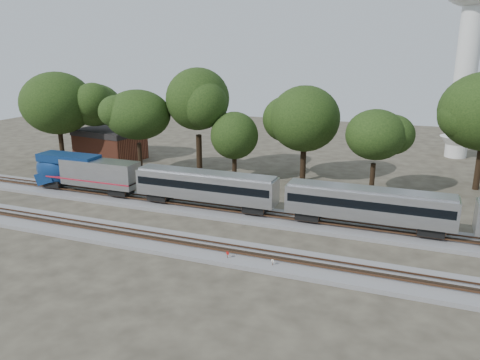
{
  "coord_description": "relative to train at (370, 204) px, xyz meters",
  "views": [
    {
      "loc": [
        21.65,
        -40.14,
        18.21
      ],
      "look_at": [
        4.2,
        5.0,
        4.44
      ],
      "focal_mm": 35.0,
      "sensor_mm": 36.0,
      "label": 1
    }
  ],
  "objects": [
    {
      "name": "tree_0",
      "position": [
        -49.97,
        12.81,
        6.57
      ],
      "size": [
        9.85,
        9.85,
        13.89
      ],
      "color": "black",
      "rests_on": "ground"
    },
    {
      "name": "tree_5",
      "position": [
        -10.84,
        16.41,
        5.7
      ],
      "size": [
        8.96,
        8.96,
        12.63
      ],
      "color": "black",
      "rests_on": "ground"
    },
    {
      "name": "track_far",
      "position": [
        -17.8,
        -0.0,
        -2.9
      ],
      "size": [
        160.0,
        5.0,
        0.73
      ],
      "color": "slate",
      "rests_on": "ground"
    },
    {
      "name": "switch_stand_white",
      "position": [
        -6.62,
        -11.39,
        -2.51
      ],
      "size": [
        0.28,
        0.15,
        0.93
      ],
      "rotation": [
        0.0,
        0.0,
        -0.42
      ],
      "color": "#512D19",
      "rests_on": "ground"
    },
    {
      "name": "switch_stand_red",
      "position": [
        -10.71,
        -11.51,
        -2.45
      ],
      "size": [
        0.31,
        0.15,
        1.03
      ],
      "rotation": [
        0.0,
        0.0,
        -0.4
      ],
      "color": "#512D19",
      "rests_on": "ground"
    },
    {
      "name": "tree_1",
      "position": [
        -45.17,
        15.73,
        6.18
      ],
      "size": [
        9.45,
        9.45,
        13.32
      ],
      "color": "black",
      "rests_on": "ground"
    },
    {
      "name": "tree_6",
      "position": [
        -1.04,
        12.79,
        4.74
      ],
      "size": [
        7.99,
        7.99,
        11.27
      ],
      "color": "black",
      "rests_on": "ground"
    },
    {
      "name": "tree_4",
      "position": [
        -19.69,
        12.64,
        3.42
      ],
      "size": [
        6.66,
        6.66,
        9.39
      ],
      "color": "black",
      "rests_on": "ground"
    },
    {
      "name": "brick_building",
      "position": [
        -44.45,
        18.09,
        -0.56
      ],
      "size": [
        11.5,
        8.9,
        5.05
      ],
      "rotation": [
        0.0,
        0.0,
        -0.15
      ],
      "color": "brown",
      "rests_on": "ground"
    },
    {
      "name": "ground",
      "position": [
        -17.8,
        -6.0,
        -3.1
      ],
      "size": [
        160.0,
        160.0,
        0.0
      ],
      "primitive_type": "plane",
      "color": "#383328",
      "rests_on": "ground"
    },
    {
      "name": "switch_lever",
      "position": [
        -9.87,
        -11.19,
        -2.95
      ],
      "size": [
        0.52,
        0.33,
        0.3
      ],
      "primitive_type": "cube",
      "rotation": [
        0.0,
        0.0,
        -0.07
      ],
      "color": "#512D19",
      "rests_on": "ground"
    },
    {
      "name": "tree_3",
      "position": [
        -25.86,
        14.14,
        8.01
      ],
      "size": [
        11.31,
        11.31,
        15.94
      ],
      "color": "black",
      "rests_on": "ground"
    },
    {
      "name": "train",
      "position": [
        0.0,
        0.0,
        0.0
      ],
      "size": [
        86.8,
        2.99,
        4.4
      ],
      "color": "#BBBDC2",
      "rests_on": "ground"
    },
    {
      "name": "track_near",
      "position": [
        -17.8,
        -10.0,
        -2.9
      ],
      "size": [
        160.0,
        5.0,
        0.73
      ],
      "color": "slate",
      "rests_on": "ground"
    },
    {
      "name": "tree_2",
      "position": [
        -33.93,
        10.9,
        5.8
      ],
      "size": [
        9.06,
        9.06,
        12.78
      ],
      "color": "black",
      "rests_on": "ground"
    }
  ]
}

